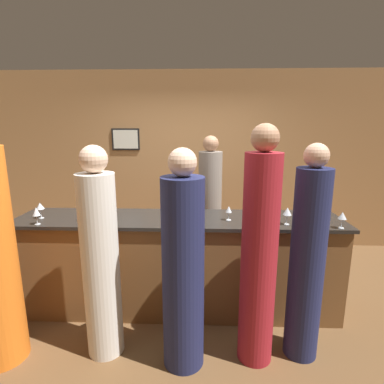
{
  "coord_description": "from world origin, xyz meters",
  "views": [
    {
      "loc": [
        0.25,
        -2.95,
        1.95
      ],
      "look_at": [
        0.14,
        0.1,
        1.28
      ],
      "focal_mm": 28.0,
      "sensor_mm": 36.0,
      "label": 1
    }
  ],
  "objects_px": {
    "guest_0": "(307,261)",
    "guest_4": "(259,255)",
    "guest_3": "(101,261)",
    "wine_bottle_0": "(104,200)",
    "guest_2": "(183,270)",
    "bartender": "(210,211)"
  },
  "relations": [
    {
      "from": "bartender",
      "to": "guest_3",
      "type": "xyz_separation_m",
      "value": [
        -0.94,
        -1.5,
        -0.01
      ]
    },
    {
      "from": "guest_0",
      "to": "guest_3",
      "type": "bearing_deg",
      "value": -179.03
    },
    {
      "from": "guest_3",
      "to": "guest_4",
      "type": "height_order",
      "value": "guest_4"
    },
    {
      "from": "guest_4",
      "to": "wine_bottle_0",
      "type": "xyz_separation_m",
      "value": [
        -1.56,
        0.97,
        0.2
      ]
    },
    {
      "from": "guest_0",
      "to": "guest_2",
      "type": "xyz_separation_m",
      "value": [
        -1.01,
        -0.13,
        -0.02
      ]
    },
    {
      "from": "bartender",
      "to": "guest_4",
      "type": "xyz_separation_m",
      "value": [
        0.36,
        -1.54,
        0.08
      ]
    },
    {
      "from": "guest_0",
      "to": "wine_bottle_0",
      "type": "relative_size",
      "value": 6.18
    },
    {
      "from": "bartender",
      "to": "guest_3",
      "type": "bearing_deg",
      "value": 57.89
    },
    {
      "from": "bartender",
      "to": "guest_2",
      "type": "xyz_separation_m",
      "value": [
        -0.25,
        -1.61,
        -0.03
      ]
    },
    {
      "from": "bartender",
      "to": "guest_0",
      "type": "bearing_deg",
      "value": 117.47
    },
    {
      "from": "guest_4",
      "to": "guest_3",
      "type": "bearing_deg",
      "value": 178.57
    },
    {
      "from": "bartender",
      "to": "wine_bottle_0",
      "type": "xyz_separation_m",
      "value": [
        -1.2,
        -0.56,
        0.28
      ]
    },
    {
      "from": "bartender",
      "to": "guest_2",
      "type": "bearing_deg",
      "value": 81.27
    },
    {
      "from": "guest_2",
      "to": "guest_4",
      "type": "xyz_separation_m",
      "value": [
        0.61,
        0.07,
        0.1
      ]
    },
    {
      "from": "guest_3",
      "to": "wine_bottle_0",
      "type": "xyz_separation_m",
      "value": [
        -0.26,
        0.94,
        0.29
      ]
    },
    {
      "from": "guest_2",
      "to": "guest_3",
      "type": "bearing_deg",
      "value": 171.4
    },
    {
      "from": "guest_2",
      "to": "guest_4",
      "type": "distance_m",
      "value": 0.62
    },
    {
      "from": "guest_2",
      "to": "wine_bottle_0",
      "type": "relative_size",
      "value": 6.08
    },
    {
      "from": "guest_0",
      "to": "guest_4",
      "type": "relative_size",
      "value": 0.93
    },
    {
      "from": "guest_0",
      "to": "wine_bottle_0",
      "type": "bearing_deg",
      "value": 155.18
    },
    {
      "from": "wine_bottle_0",
      "to": "guest_2",
      "type": "bearing_deg",
      "value": -47.61
    },
    {
      "from": "bartender",
      "to": "guest_3",
      "type": "height_order",
      "value": "bartender"
    }
  ]
}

